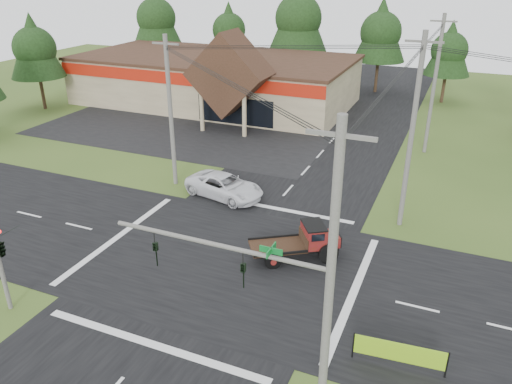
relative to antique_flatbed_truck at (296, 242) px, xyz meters
The scene contains 19 objects.
ground 3.94m from the antique_flatbed_truck, 151.49° to the right, with size 120.00×120.00×0.00m, color #364E1C.
road_ns 3.93m from the antique_flatbed_truck, 151.49° to the right, with size 12.00×120.00×0.02m, color black.
road_ew 3.93m from the antique_flatbed_truck, 151.49° to the right, with size 120.00×12.00×0.02m, color black.
parking_apron 24.43m from the antique_flatbed_truck, 135.26° to the left, with size 28.00×14.00×0.02m, color black.
cvs_building 33.71m from the antique_flatbed_truck, 124.46° to the left, with size 30.40×18.20×9.19m.
traffic_signal_mast 10.23m from the antique_flatbed_truck, 75.12° to the right, with size 8.12×0.24×7.00m.
utility_pole_nr 11.20m from the antique_flatbed_truck, 65.95° to the right, with size 2.00×0.30×11.00m.
utility_pole_nw 13.64m from the antique_flatbed_truck, 151.40° to the left, with size 2.00×0.30×10.50m.
utility_pole_ne 9.15m from the antique_flatbed_truck, 53.01° to the left, with size 2.00×0.30×11.50m.
utility_pole_n 21.25m from the antique_flatbed_truck, 77.01° to the left, with size 2.00×0.30×11.20m.
tree_row_a 51.18m from the antique_flatbed_truck, 131.13° to the left, with size 6.72×6.72×12.12m.
tree_row_b 46.82m from the antique_flatbed_truck, 120.15° to the left, with size 5.60×5.60×10.10m.
tree_row_c 42.10m from the antique_flatbed_truck, 108.80° to the left, with size 7.28×7.28×13.13m.
tree_row_d 40.82m from the antique_flatbed_truck, 94.75° to the left, with size 6.16×6.16×11.11m.
tree_row_e 38.79m from the antique_flatbed_truck, 83.05° to the left, with size 5.04×5.04×9.09m.
tree_side_w 40.15m from the antique_flatbed_truck, 152.77° to the left, with size 5.60×5.60×10.10m.
antique_flatbed_truck is the anchor object (origin of this frame).
roadside_banner 8.81m from the antique_flatbed_truck, 43.58° to the right, with size 3.67×0.11×1.25m, color #81B918, non-canonical shape.
white_pickup 8.99m from the antique_flatbed_truck, 141.61° to the left, with size 2.57×5.58×1.55m, color white.
Camera 1 is at (10.46, -20.39, 14.71)m, focal length 35.00 mm.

